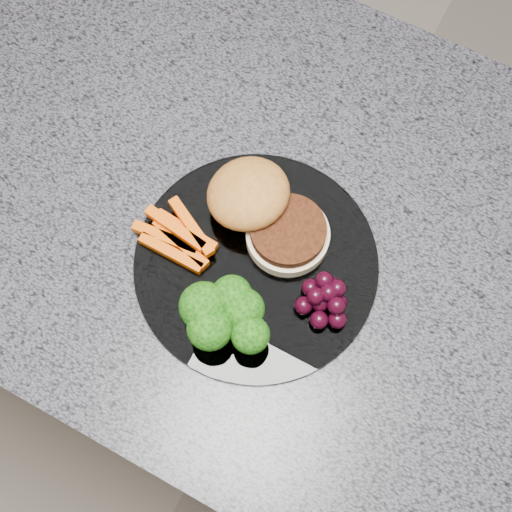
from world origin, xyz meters
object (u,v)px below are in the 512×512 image
(burger, at_px, (262,210))
(grape_bunch, at_px, (325,299))
(island_cabinet, at_px, (251,315))
(plate, at_px, (256,264))

(burger, distance_m, grape_bunch, 0.12)
(island_cabinet, height_order, plate, plate)
(island_cabinet, relative_size, grape_bunch, 20.58)
(grape_bunch, bearing_deg, island_cabinet, 151.02)
(island_cabinet, bearing_deg, burger, -31.50)
(island_cabinet, xyz_separation_m, grape_bunch, (0.13, -0.07, 0.49))
(grape_bunch, bearing_deg, burger, 151.65)
(plate, distance_m, burger, 0.06)
(island_cabinet, xyz_separation_m, burger, (0.03, -0.02, 0.50))
(island_cabinet, bearing_deg, plate, -55.66)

